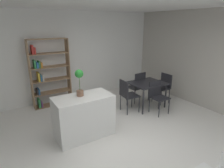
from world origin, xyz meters
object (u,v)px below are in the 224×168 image
at_px(dining_table, 147,85).
at_px(dining_chair_window_side, 164,85).
at_px(kitchen_island, 84,116).
at_px(potted_plant_on_island, 79,80).
at_px(open_bookshelf, 47,74).
at_px(dining_chair_far, 138,85).
at_px(dining_chair_near, 157,94).
at_px(dining_chair_island_side, 127,93).

bearing_deg(dining_table, dining_chair_window_side, 0.06).
distance_m(kitchen_island, potted_plant_on_island, 0.82).
relative_size(open_bookshelf, dining_chair_far, 2.07).
bearing_deg(dining_chair_far, dining_chair_near, 84.58).
relative_size(kitchen_island, potted_plant_on_island, 2.16).
relative_size(kitchen_island, dining_chair_far, 1.28).
relative_size(dining_table, dining_chair_far, 1.02).
bearing_deg(open_bookshelf, kitchen_island, -83.71).
distance_m(dining_table, dining_chair_window_side, 0.72).
distance_m(dining_table, dining_chair_island_side, 0.72).
bearing_deg(dining_chair_near, open_bookshelf, 138.99).
distance_m(potted_plant_on_island, dining_chair_island_side, 1.74).
xyz_separation_m(dining_chair_island_side, dining_chair_far, (0.72, 0.42, 0.01)).
height_order(dining_table, dining_chair_island_side, dining_chair_island_side).
xyz_separation_m(kitchen_island, dining_chair_near, (2.22, -0.00, 0.07)).
xyz_separation_m(kitchen_island, dining_chair_window_side, (2.93, 0.44, 0.09)).
bearing_deg(kitchen_island, dining_chair_window_side, 8.57).
bearing_deg(potted_plant_on_island, kitchen_island, -65.48).
bearing_deg(dining_chair_near, dining_chair_window_side, 31.30).
xyz_separation_m(kitchen_island, open_bookshelf, (-0.23, 2.08, 0.54)).
bearing_deg(kitchen_island, dining_chair_near, -0.03).
height_order(open_bookshelf, dining_table, open_bookshelf).
distance_m(dining_chair_window_side, dining_chair_far, 0.82).
bearing_deg(open_bookshelf, dining_chair_window_side, -27.46).
distance_m(dining_table, dining_chair_far, 0.44).
height_order(kitchen_island, dining_chair_window_side, kitchen_island).
relative_size(dining_chair_island_side, dining_chair_window_side, 1.02).
height_order(dining_chair_window_side, dining_chair_near, dining_chair_window_side).
bearing_deg(dining_table, potted_plant_on_island, -170.64).
bearing_deg(dining_chair_window_side, dining_table, -90.39).
xyz_separation_m(kitchen_island, dining_table, (2.22, 0.44, 0.21)).
distance_m(open_bookshelf, dining_chair_far, 2.77).
xyz_separation_m(dining_chair_window_side, dining_chair_near, (-0.71, -0.44, -0.01)).
distance_m(potted_plant_on_island, dining_table, 2.36).
bearing_deg(potted_plant_on_island, dining_chair_window_side, 7.16).
distance_m(open_bookshelf, dining_chair_island_side, 2.42).
distance_m(kitchen_island, dining_chair_window_side, 2.96).
height_order(open_bookshelf, dining_chair_far, open_bookshelf).
bearing_deg(kitchen_island, open_bookshelf, 96.29).
distance_m(open_bookshelf, dining_chair_window_side, 3.58).
bearing_deg(dining_chair_near, dining_table, 89.26).
xyz_separation_m(dining_table, dining_chair_far, (0.01, 0.43, -0.10)).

